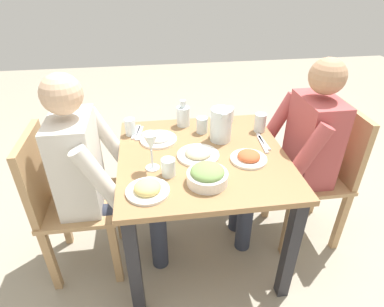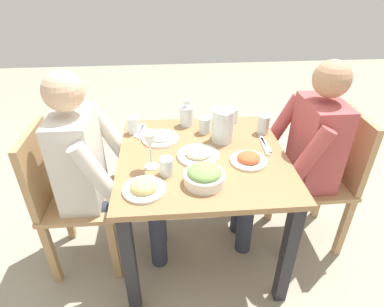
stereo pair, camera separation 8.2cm
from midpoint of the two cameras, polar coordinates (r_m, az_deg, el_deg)
ground_plane at (r=2.17m, az=0.42°, el=-16.06°), size 8.00×8.00×0.00m
dining_table at (r=1.78m, az=0.50°, el=-3.40°), size 0.89×0.89×0.70m
chair_near at (r=2.10m, az=21.21°, el=-2.58°), size 0.40×0.40×0.88m
chair_far at (r=1.89m, az=-23.03°, el=-7.25°), size 0.40×0.40×0.88m
diner_near at (r=1.93m, az=16.69°, el=0.44°), size 0.48×0.53×1.18m
diner_far at (r=1.75m, az=-17.61°, el=-3.23°), size 0.48×0.53×1.18m
water_pitcher at (r=1.81m, az=3.85°, el=5.10°), size 0.16×0.12×0.19m
salad_bowl at (r=1.49m, az=1.15°, el=-3.89°), size 0.19×0.19×0.09m
plate_yoghurt at (r=1.85m, az=-7.24°, el=2.70°), size 0.21×0.21×0.04m
plate_rice_curry at (r=1.68m, az=8.62°, el=-0.68°), size 0.19×0.19×0.05m
plate_beans at (r=1.69m, az=-0.30°, el=-0.05°), size 0.22×0.22×0.05m
plate_fries at (r=1.46m, az=-9.48°, el=-6.20°), size 0.20×0.20×0.06m
water_glass_by_pitcher at (r=2.05m, az=5.34°, el=6.89°), size 0.07×0.07×0.09m
water_glass_near_right at (r=1.91m, az=0.55°, el=5.04°), size 0.07×0.07×0.09m
water_glass_near_left at (r=1.92m, az=-12.08°, el=4.60°), size 0.06×0.06×0.10m
water_glass_far_right at (r=1.95m, az=10.76°, el=5.37°), size 0.07×0.07×0.11m
water_glass_center at (r=1.54m, az=-5.73°, el=-2.45°), size 0.07×0.07×0.09m
wine_glass at (r=1.55m, az=-8.81°, el=1.70°), size 0.08×0.08×0.20m
oil_carafe at (r=1.99m, az=-2.76°, el=6.47°), size 0.08×0.08×0.16m
fork_near at (r=1.96m, az=-11.03°, el=3.75°), size 0.17×0.06×0.01m
knife_near at (r=1.86m, az=11.23°, el=2.07°), size 0.19×0.03×0.01m
fork_far at (r=1.94m, az=-10.51°, el=3.53°), size 0.17×0.05×0.01m
knife_far at (r=1.83m, az=11.11°, el=1.60°), size 0.19×0.03×0.01m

